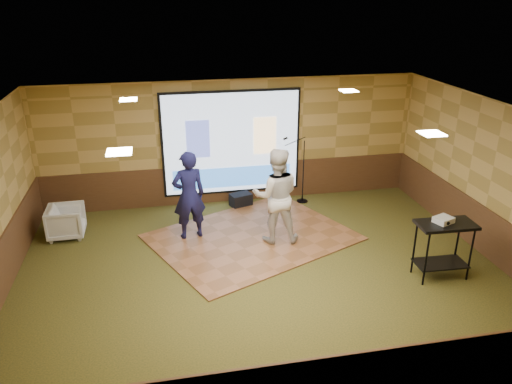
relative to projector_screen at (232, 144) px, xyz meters
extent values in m
plane|color=#2D3216|center=(0.00, -3.44, -1.47)|extent=(9.00, 9.00, 0.00)
cube|color=tan|center=(0.00, 0.06, 0.03)|extent=(9.00, 0.04, 3.00)
cube|color=tan|center=(0.00, -6.94, 0.03)|extent=(9.00, 0.04, 3.00)
cube|color=tan|center=(4.50, -3.44, 0.03)|extent=(0.04, 7.00, 3.00)
cube|color=silver|center=(0.00, -3.44, 1.53)|extent=(9.00, 7.00, 0.04)
cube|color=#4A2D18|center=(0.00, 0.04, -1.00)|extent=(9.00, 0.04, 0.95)
cube|color=#4A2D18|center=(4.48, -3.44, -1.00)|extent=(0.04, 7.00, 0.95)
cube|color=black|center=(0.00, 0.01, 0.03)|extent=(3.32, 0.03, 2.52)
cube|color=#ACBFDA|center=(0.00, -0.02, 0.03)|extent=(3.20, 0.02, 2.40)
cube|color=#455097|center=(-0.80, -0.03, 0.18)|extent=(0.55, 0.01, 0.90)
cube|color=#FFD493|center=(0.80, -0.03, 0.18)|extent=(0.55, 0.01, 0.90)
cube|color=#336EC1|center=(0.00, -0.03, -0.82)|extent=(2.88, 0.01, 0.50)
cube|color=beige|center=(-2.20, -1.64, 1.50)|extent=(0.32, 0.32, 0.02)
cube|color=beige|center=(2.20, -1.64, 1.50)|extent=(0.32, 0.32, 0.02)
cube|color=beige|center=(-2.20, -4.94, 1.50)|extent=(0.32, 0.32, 0.02)
cube|color=beige|center=(2.20, -4.94, 1.50)|extent=(0.32, 0.32, 0.02)
cube|color=brown|center=(0.10, -2.04, -1.46)|extent=(4.79, 4.33, 0.03)
imported|color=#161645|center=(-1.17, -1.76, -0.50)|extent=(0.76, 0.57, 1.89)
imported|color=silver|center=(0.55, -2.26, -0.45)|extent=(1.08, 0.90, 1.99)
cylinder|color=black|center=(2.75, -4.41, -0.96)|extent=(0.04, 0.04, 1.03)
cylinder|color=black|center=(3.61, -4.41, -0.96)|extent=(0.04, 0.04, 1.03)
cylinder|color=black|center=(2.75, -3.98, -0.96)|extent=(0.04, 0.04, 1.03)
cylinder|color=black|center=(3.61, -3.98, -0.96)|extent=(0.04, 0.04, 1.03)
cube|color=black|center=(3.18, -4.20, -0.42)|extent=(1.03, 0.54, 0.05)
cube|color=black|center=(3.18, -4.20, -1.21)|extent=(0.92, 0.49, 0.03)
cube|color=silver|center=(3.14, -4.16, -0.34)|extent=(0.38, 0.36, 0.10)
cylinder|color=black|center=(1.69, -0.36, -1.46)|extent=(0.27, 0.27, 0.02)
cylinder|color=black|center=(1.69, -0.36, -0.69)|extent=(0.02, 0.02, 1.56)
cylinder|color=black|center=(1.46, -0.36, 0.09)|extent=(0.50, 0.02, 0.20)
cylinder|color=black|center=(1.22, -0.36, 0.17)|extent=(0.12, 0.05, 0.08)
imported|color=gray|center=(-3.75, -1.18, -1.13)|extent=(0.76, 0.73, 0.68)
cube|color=black|center=(0.15, -0.32, -1.32)|extent=(0.57, 0.46, 0.31)
camera|label=1|loc=(-1.68, -11.30, 3.46)|focal=35.00mm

